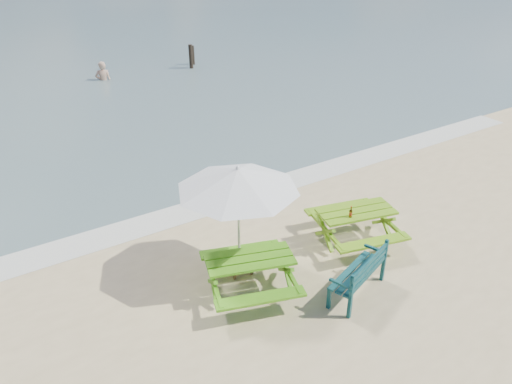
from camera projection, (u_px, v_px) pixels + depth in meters
foam_strip at (225, 200)px, 12.55m from camera, size 22.00×0.90×0.01m
picnic_table_left at (250, 275)px, 9.29m from camera, size 2.08×2.20×0.77m
picnic_table_right at (355, 227)px, 10.79m from camera, size 2.02×2.15×0.78m
park_bench at (357, 281)px, 9.29m from camera, size 1.52×0.93×0.89m
side_table at (239, 265)px, 9.93m from camera, size 0.51×0.51×0.30m
patio_umbrella at (238, 179)px, 9.02m from camera, size 2.57×2.57×2.28m
beer_bottle at (351, 214)px, 10.32m from camera, size 0.06×0.06×0.25m
swimmer at (104, 82)px, 22.38m from camera, size 0.79×0.64×1.89m
mooring_pilings at (192, 58)px, 24.18m from camera, size 0.57×0.77×1.33m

